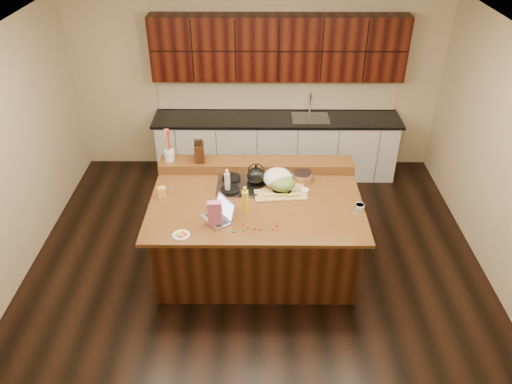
{
  "coord_description": "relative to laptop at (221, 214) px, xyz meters",
  "views": [
    {
      "loc": [
        0.03,
        -4.67,
        4.09
      ],
      "look_at": [
        0.0,
        0.05,
        1.0
      ],
      "focal_mm": 35.0,
      "sensor_mm": 36.0,
      "label": 1
    }
  ],
  "objects": [
    {
      "name": "vinegar_bottle",
      "position": [
        0.05,
        0.51,
        0.06
      ],
      "size": [
        0.08,
        0.08,
        0.25
      ],
      "primitive_type": "cylinder",
      "rotation": [
        0.0,
        0.0,
        0.32
      ],
      "color": "silver",
      "rests_on": "island"
    },
    {
      "name": "back_ledge",
      "position": [
        0.38,
        1.05,
        -0.0
      ],
      "size": [
        2.4,
        0.3,
        0.12
      ],
      "primitive_type": "cube",
      "color": "black",
      "rests_on": "island"
    },
    {
      "name": "gumdrop_1",
      "position": [
        0.14,
        -0.24,
        -0.05
      ],
      "size": [
        0.02,
        0.02,
        0.02
      ],
      "primitive_type": "ellipsoid",
      "color": "#198C26",
      "rests_on": "island"
    },
    {
      "name": "pink_bag",
      "position": [
        -0.05,
        -0.11,
        0.08
      ],
      "size": [
        0.15,
        0.09,
        0.28
      ],
      "primitive_type": "cube",
      "rotation": [
        0.0,
        0.0,
        0.06
      ],
      "color": "#C65D8A",
      "rests_on": "island"
    },
    {
      "name": "green_bowl",
      "position": [
        0.68,
        0.52,
        0.06
      ],
      "size": [
        0.34,
        0.34,
        0.16
      ],
      "primitive_type": "ellipsoid",
      "rotation": [
        0.0,
        0.0,
        -0.17
      ],
      "color": "#53752E",
      "rests_on": "cooktop"
    },
    {
      "name": "candy_plate",
      "position": [
        -0.38,
        -0.3,
        -0.06
      ],
      "size": [
        0.23,
        0.23,
        0.01
      ],
      "primitive_type": "cylinder",
      "rotation": [
        0.0,
        0.0,
        0.31
      ],
      "color": "white",
      "rests_on": "island"
    },
    {
      "name": "gumdrop_4",
      "position": [
        0.56,
        -0.21,
        -0.05
      ],
      "size": [
        0.02,
        0.02,
        0.02
      ],
      "primitive_type": "ellipsoid",
      "color": "red",
      "rests_on": "island"
    },
    {
      "name": "gumdrop_2",
      "position": [
        0.37,
        -0.19,
        -0.05
      ],
      "size": [
        0.02,
        0.02,
        0.02
      ],
      "primitive_type": "ellipsoid",
      "color": "red",
      "rests_on": "island"
    },
    {
      "name": "kettle",
      "position": [
        0.38,
        0.65,
        0.08
      ],
      "size": [
        0.23,
        0.23,
        0.2
      ],
      "primitive_type": "ellipsoid",
      "rotation": [
        0.0,
        0.0,
        -0.05
      ],
      "color": "black",
      "rests_on": "cooktop"
    },
    {
      "name": "ramekin_b",
      "position": [
        1.53,
        0.21,
        -0.04
      ],
      "size": [
        0.12,
        0.12,
        0.04
      ],
      "primitive_type": "cylinder",
      "rotation": [
        0.0,
        0.0,
        0.26
      ],
      "color": "white",
      "rests_on": "island"
    },
    {
      "name": "oil_bottle",
      "position": [
        0.26,
        0.12,
        0.07
      ],
      "size": [
        0.08,
        0.08,
        0.27
      ],
      "primitive_type": "cylinder",
      "rotation": [
        0.0,
        0.0,
        0.16
      ],
      "color": "yellow",
      "rests_on": "island"
    },
    {
      "name": "gumdrop_3",
      "position": [
        0.15,
        -0.25,
        -0.05
      ],
      "size": [
        0.02,
        0.02,
        0.02
      ],
      "primitive_type": "ellipsoid",
      "color": "#198C26",
      "rests_on": "island"
    },
    {
      "name": "cooktop",
      "position": [
        0.38,
        0.65,
        -0.05
      ],
      "size": [
        0.92,
        0.52,
        0.05
      ],
      "color": "gray",
      "rests_on": "island"
    },
    {
      "name": "strainer_bowl",
      "position": [
        0.93,
        0.78,
        -0.02
      ],
      "size": [
        0.31,
        0.31,
        0.09
      ],
      "primitive_type": "cylinder",
      "rotation": [
        0.0,
        0.0,
        -0.37
      ],
      "color": "#996B3F",
      "rests_on": "island"
    },
    {
      "name": "island",
      "position": [
        0.38,
        0.35,
        -0.52
      ],
      "size": [
        2.4,
        1.6,
        0.92
      ],
      "color": "black",
      "rests_on": "ground"
    },
    {
      "name": "package_box",
      "position": [
        -0.7,
        0.41,
        0.0
      ],
      "size": [
        0.11,
        0.09,
        0.13
      ],
      "primitive_type": "cube",
      "rotation": [
        0.0,
        0.0,
        0.37
      ],
      "color": "gold",
      "rests_on": "island"
    },
    {
      "name": "wooden_tray",
      "position": [
        0.63,
        0.59,
        0.04
      ],
      "size": [
        0.62,
        0.5,
        0.24
      ],
      "rotation": [
        0.0,
        0.0,
        0.08
      ],
      "color": "tan",
      "rests_on": "island"
    },
    {
      "name": "kitchen_timer",
      "position": [
        1.48,
        0.15,
        -0.03
      ],
      "size": [
        0.09,
        0.09,
        0.07
      ],
      "primitive_type": "cone",
      "rotation": [
        0.0,
        0.0,
        -0.09
      ],
      "color": "silver",
      "rests_on": "island"
    },
    {
      "name": "gumdrop_10",
      "position": [
        0.25,
        -0.13,
        -0.05
      ],
      "size": [
        0.02,
        0.02,
        0.02
      ],
      "primitive_type": "ellipsoid",
      "color": "red",
      "rests_on": "island"
    },
    {
      "name": "utensil_crock",
      "position": [
        -0.69,
        1.05,
        0.13
      ],
      "size": [
        0.13,
        0.13,
        0.14
      ],
      "primitive_type": "cylinder",
      "rotation": [
        0.0,
        0.0,
        0.13
      ],
      "color": "white",
      "rests_on": "back_ledge"
    },
    {
      "name": "gumdrop_8",
      "position": [
        0.3,
        -0.17,
        -0.05
      ],
      "size": [
        0.02,
        0.02,
        0.02
      ],
      "primitive_type": "ellipsoid",
      "color": "red",
      "rests_on": "island"
    },
    {
      "name": "back_counter",
      "position": [
        0.68,
        2.57,
        0.0
      ],
      "size": [
        3.7,
        0.66,
        2.4
      ],
      "color": "silver",
      "rests_on": "ground"
    },
    {
      "name": "gumdrop_9",
      "position": [
        0.26,
        -0.23,
        -0.05
      ],
      "size": [
        0.02,
        0.02,
        0.02
      ],
      "primitive_type": "ellipsoid",
      "color": "#198C26",
      "rests_on": "island"
    },
    {
      "name": "knife_block",
      "position": [
        -0.32,
        1.05,
        0.17
      ],
      "size": [
        0.13,
        0.2,
        0.23
      ],
      "primitive_type": "cube",
      "rotation": [
        0.0,
        0.0,
        0.1
      ],
      "color": "black",
      "rests_on": "back_ledge"
    },
    {
      "name": "gumdrop_7",
      "position": [
        0.48,
        -0.14,
        -0.05
      ],
      "size": [
        0.02,
        0.02,
        0.02
      ],
      "primitive_type": "ellipsoid",
      "color": "#198C26",
      "rests_on": "island"
    },
    {
      "name": "gumdrop_5",
      "position": [
        0.34,
        -0.2,
        -0.05
      ],
      "size": [
        0.02,
        0.02,
        0.02
      ],
      "primitive_type": "ellipsoid",
      "color": "#198C26",
      "rests_on": "island"
    },
    {
      "name": "gumdrop_0",
      "position": [
        0.6,
        -0.14,
        -0.05
      ],
      "size": [
        0.02,
        0.02,
        0.02
      ],
      "primitive_type": "ellipsoid",
      "color": "red",
      "rests_on": "island"
    },
    {
      "name": "gumdrop_6",
      "position": [
        0.43,
        -0.21,
        -0.05
      ],
      "size": [
        0.02,
        0.02,
        0.02
      ],
      "primitive_type": "ellipsoid",
      "color": "red",
      "rests_on": "island"
    },
    {
      "name": "ramekin_a",
      "position": [
        1.53,
        0.2,
        -0.04
      ],
      "size": [
        0.12,
        0.12,
        0.04
      ],
      "primitive_type": "cylinder",
      "rotation": [
        0.0,
        0.0,
        0.3
      ],
      "color": "white",
      "rests_on": "island"
    },
    {
      "name": "ramekin_c",
      "position": [
        0.94,
        0.51,
        -0.04
      ],
      "size": [
        0.11,
        0.11,
        0.04
      ],
      "primitive_type": "cylinder",
      "rotation": [
        0.0,
        0.0,
        0.11
      ],
      "color": "white",
      "rests_on": "island"
    },
    {
      "name": "laptop",
      "position": [
        0.0,
        0.0,
        0.0
      ],
      "size": [
        0.41,
        0.42,
        0.23
      ],
      "rotation": [
        0.0,
        0.0,
        -0.94
      ],
      "color": "#B7B7BC",
      "rests_on": "island"
    },
    {
      "name": "room",
      "position": [
        0.38,
        0.35,
        0.37
      ],
      "size": [
        5.52,
        5.02,
        2.72
      ],
      "color": "black",
      "rests_on": "ground"
    }
  ]
}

